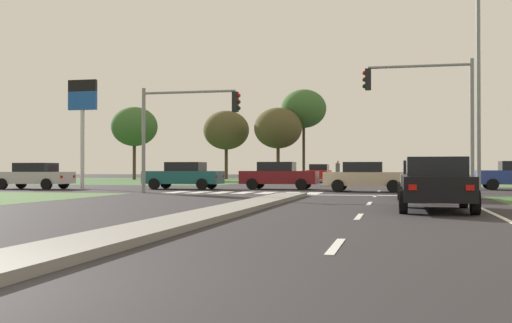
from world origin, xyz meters
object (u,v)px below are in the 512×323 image
at_px(traffic_signal_near_left, 180,119).
at_px(treeline_fourth, 304,109).
at_px(car_maroon_fifth, 279,175).
at_px(car_beige_sixth, 365,177).
at_px(fuel_price_totem, 83,109).
at_px(car_black_fourth, 436,183).
at_px(pedestrian_at_median, 338,169).
at_px(treeline_second, 226,130).
at_px(street_lamp_second, 475,81).
at_px(car_silver_near, 34,176).
at_px(treeline_third, 278,128).
at_px(treeline_near, 134,127).
at_px(car_red_eighth, 319,173).
at_px(traffic_signal_near_right, 432,102).
at_px(car_grey_seventh, 425,179).
at_px(car_teal_second, 184,175).

distance_m(traffic_signal_near_left, treeline_fourth, 42.69).
xyz_separation_m(car_maroon_fifth, car_beige_sixth, (5.07, -2.84, -0.02)).
height_order(fuel_price_totem, treeline_fourth, treeline_fourth).
relative_size(car_black_fourth, pedestrian_at_median, 2.63).
bearing_deg(traffic_signal_near_left, treeline_second, 102.47).
bearing_deg(street_lamp_second, car_maroon_fifth, 160.32).
relative_size(car_silver_near, treeline_second, 0.56).
bearing_deg(treeline_third, car_beige_sixth, -72.47).
bearing_deg(fuel_price_totem, car_black_fourth, -39.60).
bearing_deg(treeline_near, treeline_second, 30.45).
distance_m(car_silver_near, car_red_eighth, 26.21).
height_order(car_silver_near, traffic_signal_near_right, traffic_signal_near_right).
distance_m(car_grey_seventh, fuel_price_totem, 21.72).
relative_size(car_silver_near, pedestrian_at_median, 2.62).
bearing_deg(car_teal_second, car_beige_sixth, -100.19).
height_order(street_lamp_second, treeline_third, street_lamp_second).
distance_m(fuel_price_totem, treeline_third, 34.64).
relative_size(car_silver_near, fuel_price_totem, 0.69).
xyz_separation_m(pedestrian_at_median, treeline_second, (-15.00, 21.81, 4.55)).
bearing_deg(treeline_near, car_maroon_fifth, -53.54).
xyz_separation_m(street_lamp_second, treeline_near, (-32.40, 33.52, 0.49)).
xyz_separation_m(street_lamp_second, treeline_third, (-16.59, 36.58, 0.29)).
bearing_deg(car_beige_sixth, car_silver_near, -90.49).
relative_size(car_beige_sixth, treeline_near, 0.53).
relative_size(car_grey_seventh, traffic_signal_near_left, 0.84).
xyz_separation_m(car_maroon_fifth, traffic_signal_near_left, (-3.48, -7.10, 2.75)).
bearing_deg(treeline_third, traffic_signal_near_left, -86.09).
distance_m(traffic_signal_near_right, fuel_price_totem, 20.71).
bearing_deg(fuel_price_totem, treeline_near, 108.33).
bearing_deg(treeline_second, street_lamp_second, -59.19).
relative_size(car_beige_sixth, street_lamp_second, 0.44).
relative_size(car_teal_second, traffic_signal_near_right, 0.76).
bearing_deg(traffic_signal_near_left, car_black_fourth, -42.60).
distance_m(car_maroon_fifth, traffic_signal_near_right, 11.31).
bearing_deg(treeline_fourth, traffic_signal_near_right, -74.39).
height_order(car_teal_second, car_maroon_fifth, car_maroon_fifth).
bearing_deg(car_teal_second, treeline_second, 11.55).
height_order(car_red_eighth, treeline_near, treeline_near).
xyz_separation_m(traffic_signal_near_left, fuel_price_totem, (-8.24, 5.78, 1.22)).
relative_size(car_maroon_fifth, pedestrian_at_median, 2.60).
relative_size(traffic_signal_near_left, treeline_near, 0.63).
xyz_separation_m(car_red_eighth, pedestrian_at_median, (2.17, -6.04, 0.36)).
bearing_deg(treeline_third, pedestrian_at_median, -66.73).
distance_m(treeline_near, treeline_third, 16.11).
bearing_deg(car_red_eighth, car_silver_near, 57.52).
height_order(traffic_signal_near_right, street_lamp_second, street_lamp_second).
relative_size(traffic_signal_near_right, fuel_price_totem, 0.92).
bearing_deg(car_silver_near, fuel_price_totem, -60.25).
xyz_separation_m(street_lamp_second, treeline_second, (-23.21, 38.92, 0.28)).
relative_size(treeline_third, treeline_fourth, 0.78).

